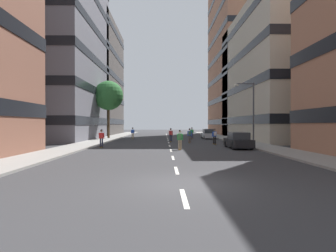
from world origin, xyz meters
TOP-DOWN VIEW (x-y plane):
  - ground_plane at (0.00, 25.32)m, footprint 151.92×151.92m
  - sidewalk_left at (-9.16, 28.49)m, footprint 3.14×69.63m
  - sidewalk_right at (9.16, 28.49)m, footprint 3.14×69.63m
  - lane_markings at (0.00, 25.50)m, footprint 0.16×57.20m
  - building_left_mid at (-18.88, 30.28)m, footprint 16.42×19.26m
  - building_left_far at (-18.88, 48.22)m, footprint 16.42×20.45m
  - building_right_mid at (18.88, 30.28)m, footprint 16.42×23.79m
  - building_right_far at (18.88, 48.22)m, footprint 16.42×21.27m
  - parked_car_near at (6.39, 31.89)m, footprint 1.82×4.40m
  - parked_car_mid at (6.39, 15.05)m, footprint 1.82×4.40m
  - street_tree_near at (-9.16, 31.78)m, footprint 4.53×4.53m
  - streetlamp_right at (8.48, 18.09)m, footprint 2.13×0.30m
  - skater_0 at (-6.66, 16.04)m, footprint 0.53×0.90m
  - skater_1 at (0.82, 13.60)m, footprint 0.56×0.92m
  - skater_2 at (-5.39, 31.50)m, footprint 0.54×0.91m
  - skater_3 at (3.85, 32.48)m, footprint 0.53×0.90m
  - skater_4 at (5.10, 19.99)m, footprint 0.56×0.92m
  - skater_5 at (0.29, 24.54)m, footprint 0.54×0.90m
  - skater_6 at (2.54, 22.62)m, footprint 0.55×0.92m

SIDE VIEW (x-z plane):
  - ground_plane at x=0.00m, z-range 0.00..0.00m
  - lane_markings at x=0.00m, z-range 0.00..0.01m
  - sidewalk_left at x=-9.16m, z-range 0.00..0.14m
  - sidewalk_right at x=9.16m, z-range 0.00..0.14m
  - parked_car_near at x=6.39m, z-range -0.06..1.46m
  - parked_car_mid at x=6.39m, z-range -0.06..1.46m
  - skater_0 at x=-6.66m, z-range 0.10..1.87m
  - skater_2 at x=-5.39m, z-range 0.10..1.87m
  - skater_3 at x=3.85m, z-range 0.10..1.87m
  - skater_5 at x=0.29m, z-range 0.10..1.87m
  - skater_1 at x=0.82m, z-range 0.13..1.90m
  - skater_4 at x=5.10m, z-range 0.13..1.90m
  - skater_6 at x=2.54m, z-range 0.13..1.90m
  - streetlamp_right at x=8.48m, z-range 0.89..7.39m
  - street_tree_near at x=-9.16m, z-range 2.26..11.10m
  - building_right_mid at x=18.88m, z-range 0.09..19.21m
  - building_left_far at x=-18.88m, z-range 0.09..23.60m
  - building_left_mid at x=-18.88m, z-range 0.09..36.39m
  - building_right_far at x=18.88m, z-range 0.09..36.70m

